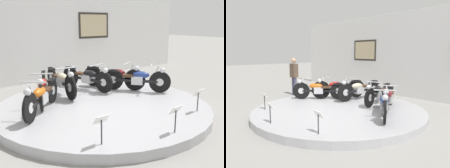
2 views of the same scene
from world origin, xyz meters
TOP-DOWN VIEW (x-y plane):
  - ground_plane at (0.00, 0.00)m, footprint 60.00×60.00m
  - display_platform at (0.00, 0.00)m, footprint 5.12×5.12m
  - back_wall at (0.00, 4.00)m, footprint 14.00×0.22m
  - motorcycle_orange at (-1.44, 0.31)m, footprint 1.40×1.45m
  - motorcycle_red at (-1.13, 0.97)m, footprint 0.93×1.84m
  - motorcycle_cream at (-0.42, 1.36)m, footprint 0.54×2.00m
  - motorcycle_black at (0.43, 1.36)m, footprint 0.62×1.92m
  - motorcycle_maroon at (1.13, 0.97)m, footprint 0.98×1.77m
  - motorcycle_blue at (1.44, 0.31)m, footprint 1.25×1.57m
  - info_placard_front_left at (-1.32, -1.77)m, footprint 0.26×0.11m
  - info_placard_front_centre at (0.00, -2.21)m, footprint 0.26×0.11m
  - info_placard_front_right at (1.32, -1.77)m, footprint 0.26×0.11m

SIDE VIEW (x-z plane):
  - ground_plane at x=0.00m, z-range 0.00..0.00m
  - display_platform at x=0.00m, z-range 0.00..0.20m
  - info_placard_front_left at x=-1.32m, z-range 0.31..0.82m
  - info_placard_front_centre at x=0.00m, z-range 0.31..0.82m
  - info_placard_front_right at x=1.32m, z-range 0.31..0.82m
  - motorcycle_black at x=0.43m, z-range 0.18..0.96m
  - motorcycle_blue at x=1.44m, z-range 0.18..0.96m
  - motorcycle_orange at x=-1.44m, z-range 0.18..0.96m
  - motorcycle_maroon at x=1.13m, z-range 0.18..0.97m
  - motorcycle_cream at x=-0.42m, z-range 0.19..0.99m
  - motorcycle_red at x=-1.13m, z-range 0.19..1.00m
  - back_wall at x=0.00m, z-range 0.00..3.62m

